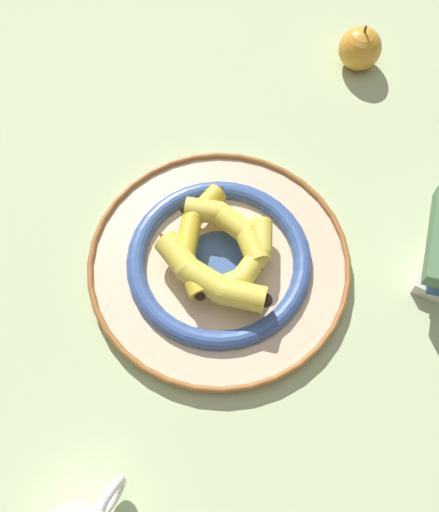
{
  "coord_description": "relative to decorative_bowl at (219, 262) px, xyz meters",
  "views": [
    {
      "loc": [
        -0.27,
        -0.28,
        0.82
      ],
      "look_at": [
        0.0,
        -0.01,
        0.04
      ],
      "focal_mm": 42.0,
      "sensor_mm": 36.0,
      "label": 1
    }
  ],
  "objects": [
    {
      "name": "banana_d",
      "position": [
        -0.04,
        -0.01,
        0.04
      ],
      "size": [
        0.08,
        0.19,
        0.04
      ],
      "rotation": [
        0.0,
        0.0,
        11.18
      ],
      "color": "yellow",
      "rests_on": "decorative_bowl"
    },
    {
      "name": "banana_a",
      "position": [
        0.01,
        -0.04,
        0.04
      ],
      "size": [
        0.16,
        0.07,
        0.03
      ],
      "rotation": [
        0.0,
        0.0,
        6.45
      ],
      "color": "yellow",
      "rests_on": "decorative_bowl"
    },
    {
      "name": "apple",
      "position": [
        0.46,
        0.1,
        0.02
      ],
      "size": [
        0.07,
        0.07,
        0.09
      ],
      "color": "gold",
      "rests_on": "ground_plane"
    },
    {
      "name": "decorative_bowl",
      "position": [
        0.0,
        0.0,
        0.0
      ],
      "size": [
        0.39,
        0.39,
        0.03
      ],
      "color": "beige",
      "rests_on": "ground_plane"
    },
    {
      "name": "ground_plane",
      "position": [
        -0.0,
        0.01,
        -0.02
      ],
      "size": [
        2.8,
        2.8,
        0.0
      ],
      "primitive_type": "plane",
      "color": "#B2C693"
    },
    {
      "name": "banana_c",
      "position": [
        -0.01,
        0.04,
        0.03
      ],
      "size": [
        0.17,
        0.12,
        0.03
      ],
      "rotation": [
        0.0,
        0.0,
        10.04
      ],
      "color": "gold",
      "rests_on": "decorative_bowl"
    },
    {
      "name": "banana_b",
      "position": [
        0.04,
        0.01,
        0.04
      ],
      "size": [
        0.06,
        0.17,
        0.03
      ],
      "rotation": [
        0.0,
        0.0,
        7.92
      ],
      "color": "yellow",
      "rests_on": "decorative_bowl"
    }
  ]
}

